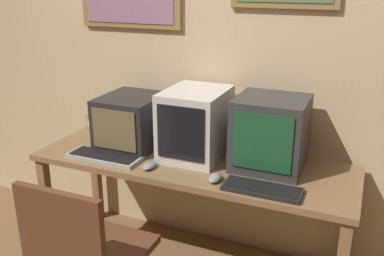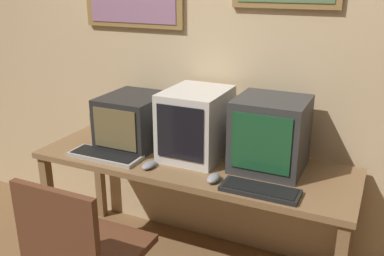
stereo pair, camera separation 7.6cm
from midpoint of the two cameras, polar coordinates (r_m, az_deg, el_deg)
The scene contains 10 objects.
wall_back at distance 2.71m, azimuth 2.36°, elevation 9.81°, with size 8.00×0.08×2.60m.
desk at distance 2.56m, azimuth -0.85°, elevation -6.00°, with size 1.89×0.63×0.74m.
monitor_left at distance 2.74m, azimuth -8.81°, elevation 0.92°, with size 0.36×0.42×0.32m.
monitor_center at distance 2.53m, azimuth -0.40°, elevation 0.61°, with size 0.34×0.43×0.41m.
monitor_right at distance 2.41m, azimuth 9.51°, elevation -0.69°, with size 0.38×0.37×0.41m.
keyboard_main at distance 2.61m, azimuth -12.41°, elevation -3.75°, with size 0.45×0.17×0.03m.
keyboard_side at distance 2.20m, azimuth 8.37°, elevation -8.05°, with size 0.40×0.15×0.03m.
mouse_near_keyboard at distance 2.44m, azimuth -6.57°, elevation -5.00°, with size 0.06×0.12×0.03m.
mouse_far_corner at distance 2.28m, azimuth 2.16°, elevation -6.67°, with size 0.06×0.11×0.04m.
desk_clock at distance 3.06m, azimuth -13.58°, elevation 0.67°, with size 0.10×0.06×0.13m.
Camera 1 is at (0.91, -1.15, 1.76)m, focal length 40.00 mm.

